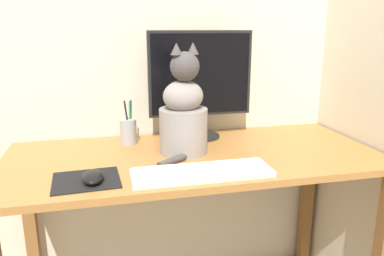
# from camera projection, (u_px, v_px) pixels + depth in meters

# --- Properties ---
(wall_back) EXTENTS (7.00, 0.04, 2.50)m
(wall_back) POSITION_uv_depth(u_px,v_px,m) (176.00, 20.00, 1.61)
(wall_back) COLOR beige
(wall_back) RESTS_ON ground_plane
(wall_side_right) EXTENTS (0.04, 7.00, 2.50)m
(wall_side_right) POSITION_uv_depth(u_px,v_px,m) (377.00, 19.00, 1.46)
(wall_side_right) COLOR beige
(wall_side_right) RESTS_ON ground_plane
(desk) EXTENTS (1.41, 0.62, 0.75)m
(desk) POSITION_uv_depth(u_px,v_px,m) (194.00, 180.00, 1.45)
(desk) COLOR #A87038
(desk) RESTS_ON ground_plane
(monitor) EXTENTS (0.44, 0.17, 0.45)m
(monitor) POSITION_uv_depth(u_px,v_px,m) (201.00, 80.00, 1.57)
(monitor) COLOR black
(monitor) RESTS_ON desk
(keyboard) EXTENTS (0.46, 0.14, 0.02)m
(keyboard) POSITION_uv_depth(u_px,v_px,m) (202.00, 172.00, 1.21)
(keyboard) COLOR silver
(keyboard) RESTS_ON desk
(mousepad_left) EXTENTS (0.21, 0.19, 0.00)m
(mousepad_left) POSITION_uv_depth(u_px,v_px,m) (86.00, 180.00, 1.17)
(mousepad_left) COLOR black
(mousepad_left) RESTS_ON desk
(computer_mouse_left) EXTENTS (0.06, 0.11, 0.03)m
(computer_mouse_left) POSITION_uv_depth(u_px,v_px,m) (92.00, 177.00, 1.15)
(computer_mouse_left) COLOR black
(computer_mouse_left) RESTS_ON mousepad_left
(cat) EXTENTS (0.24, 0.28, 0.41)m
(cat) POSITION_uv_depth(u_px,v_px,m) (184.00, 114.00, 1.40)
(cat) COLOR gray
(cat) RESTS_ON desk
(pen_cup) EXTENTS (0.07, 0.07, 0.18)m
(pen_cup) POSITION_uv_depth(u_px,v_px,m) (128.00, 131.00, 1.54)
(pen_cup) COLOR #99999E
(pen_cup) RESTS_ON desk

